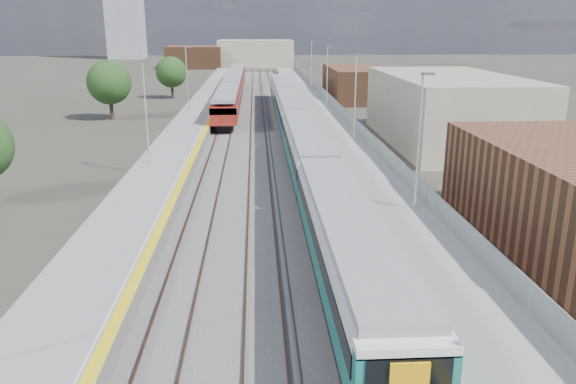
{
  "coord_description": "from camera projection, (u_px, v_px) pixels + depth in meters",
  "views": [
    {
      "loc": [
        -2.17,
        -7.39,
        10.86
      ],
      "look_at": [
        -0.51,
        21.63,
        2.2
      ],
      "focal_mm": 35.0,
      "sensor_mm": 36.0,
      "label": 1
    }
  ],
  "objects": [
    {
      "name": "platform_left",
      "position": [
        192.0,
        126.0,
        59.87
      ],
      "size": [
        4.3,
        155.0,
        8.52
      ],
      "color": "slate",
      "rests_on": "ground"
    },
    {
      "name": "platform_right",
      "position": [
        325.0,
        125.0,
        60.65
      ],
      "size": [
        4.7,
        155.0,
        8.52
      ],
      "color": "slate",
      "rests_on": "ground"
    },
    {
      "name": "tree_d",
      "position": [
        463.0,
        82.0,
        73.36
      ],
      "size": [
        4.37,
        4.37,
        5.93
      ],
      "color": "#382619",
      "rests_on": "ground"
    },
    {
      "name": "ballast_bed",
      "position": [
        256.0,
        130.0,
        60.39
      ],
      "size": [
        10.5,
        155.0,
        0.06
      ],
      "primitive_type": "cube",
      "color": "#565451",
      "rests_on": "ground"
    },
    {
      "name": "tracks",
      "position": [
        261.0,
        126.0,
        62.0
      ],
      "size": [
        8.96,
        160.0,
        0.17
      ],
      "color": "#4C3323",
      "rests_on": "ground"
    },
    {
      "name": "green_train",
      "position": [
        297.0,
        126.0,
        50.55
      ],
      "size": [
        2.74,
        76.43,
        3.02
      ],
      "color": "black",
      "rests_on": "ground"
    },
    {
      "name": "red_train",
      "position": [
        233.0,
        87.0,
        83.63
      ],
      "size": [
        2.78,
        56.38,
        3.51
      ],
      "color": "black",
      "rests_on": "ground"
    },
    {
      "name": "ground",
      "position": [
        277.0,
        134.0,
        58.13
      ],
      "size": [
        320.0,
        320.0,
        0.0
      ],
      "primitive_type": "plane",
      "color": "#47443A",
      "rests_on": "ground"
    },
    {
      "name": "buildings",
      "position": [
        190.0,
        26.0,
        138.85
      ],
      "size": [
        72.0,
        185.5,
        40.0
      ],
      "color": "brown",
      "rests_on": "ground"
    },
    {
      "name": "tree_c",
      "position": [
        171.0,
        72.0,
        85.37
      ],
      "size": [
        4.67,
        4.67,
        6.33
      ],
      "color": "#382619",
      "rests_on": "ground"
    },
    {
      "name": "tree_b",
      "position": [
        109.0,
        82.0,
        65.9
      ],
      "size": [
        5.15,
        5.15,
        6.98
      ],
      "color": "#382619",
      "rests_on": "ground"
    }
  ]
}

